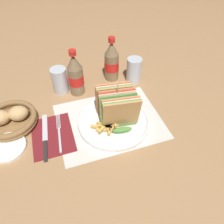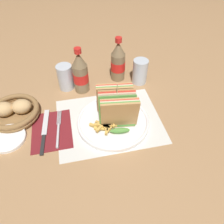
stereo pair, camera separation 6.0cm
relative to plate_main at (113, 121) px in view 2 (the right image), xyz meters
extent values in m
plane|color=#9E754C|center=(0.03, -0.02, -0.01)|extent=(4.00, 4.00, 0.00)
cube|color=silver|center=(-0.01, 0.02, -0.01)|extent=(0.39, 0.30, 0.00)
cylinder|color=white|center=(0.00, 0.00, 0.00)|extent=(0.27, 0.27, 0.01)
torus|color=white|center=(0.00, 0.00, 0.00)|extent=(0.27, 0.27, 0.01)
cube|color=tan|center=(0.01, -0.04, 0.07)|extent=(0.13, 0.05, 0.13)
cube|color=#518E3D|center=(0.01, -0.04, 0.07)|extent=(0.13, 0.05, 0.13)
cube|color=beige|center=(0.01, -0.03, 0.07)|extent=(0.13, 0.05, 0.13)
cube|color=red|center=(0.02, -0.02, 0.07)|extent=(0.13, 0.05, 0.13)
cube|color=tan|center=(0.02, -0.02, 0.07)|extent=(0.13, 0.05, 0.13)
ellipsoid|color=#518E3D|center=(0.01, -0.06, 0.02)|extent=(0.07, 0.03, 0.02)
cube|color=tan|center=(0.01, -0.03, 0.07)|extent=(0.13, 0.05, 0.13)
cube|color=#518E3D|center=(0.01, -0.02, 0.07)|extent=(0.13, 0.05, 0.13)
cube|color=beige|center=(0.01, -0.01, 0.07)|extent=(0.13, 0.05, 0.13)
cube|color=red|center=(0.01, 0.00, 0.07)|extent=(0.13, 0.05, 0.13)
cube|color=tan|center=(0.01, 0.00, 0.07)|extent=(0.13, 0.05, 0.13)
ellipsoid|color=#518E3D|center=(0.01, -0.02, 0.02)|extent=(0.07, 0.03, 0.02)
cube|color=tan|center=(0.01, 0.04, 0.07)|extent=(0.13, 0.05, 0.13)
cube|color=#518E3D|center=(0.01, 0.04, 0.07)|extent=(0.13, 0.05, 0.13)
cube|color=beige|center=(0.01, 0.05, 0.07)|extent=(0.13, 0.05, 0.13)
cube|color=red|center=(0.02, 0.06, 0.07)|extent=(0.13, 0.05, 0.13)
cube|color=tan|center=(0.02, 0.07, 0.07)|extent=(0.13, 0.05, 0.13)
ellipsoid|color=#518E3D|center=(0.01, 0.02, 0.02)|extent=(0.07, 0.03, 0.02)
cylinder|color=tan|center=(0.01, 0.00, 0.09)|extent=(0.00, 0.00, 0.17)
cube|color=gold|center=(-0.01, -0.01, 0.01)|extent=(0.06, 0.02, 0.01)
cube|color=gold|center=(-0.07, -0.03, 0.01)|extent=(0.05, 0.04, 0.01)
cube|color=gold|center=(-0.05, -0.04, 0.01)|extent=(0.06, 0.03, 0.01)
cube|color=gold|center=(-0.03, -0.03, 0.01)|extent=(0.07, 0.01, 0.01)
cube|color=gold|center=(-0.04, -0.02, 0.02)|extent=(0.02, 0.05, 0.01)
cube|color=gold|center=(-0.03, -0.04, 0.02)|extent=(0.03, 0.07, 0.01)
cube|color=gold|center=(-0.01, -0.02, 0.02)|extent=(0.02, 0.05, 0.01)
cube|color=gold|center=(-0.04, -0.03, 0.02)|extent=(0.07, 0.02, 0.01)
cube|color=gold|center=(-0.02, -0.03, 0.02)|extent=(0.04, 0.07, 0.01)
cube|color=gold|center=(-0.04, -0.01, 0.02)|extent=(0.01, 0.07, 0.01)
cube|color=gold|center=(-0.04, -0.03, 0.02)|extent=(0.05, 0.05, 0.01)
cube|color=gold|center=(-0.04, -0.03, 0.02)|extent=(0.06, 0.05, 0.01)
cube|color=maroon|center=(-0.23, 0.01, -0.01)|extent=(0.14, 0.19, 0.00)
cylinder|color=silver|center=(-0.20, -0.02, 0.00)|extent=(0.02, 0.11, 0.01)
cylinder|color=silver|center=(-0.20, 0.07, 0.00)|extent=(0.01, 0.07, 0.00)
cylinder|color=silver|center=(-0.20, 0.07, 0.00)|extent=(0.01, 0.07, 0.00)
cylinder|color=silver|center=(-0.19, 0.06, 0.00)|extent=(0.01, 0.07, 0.00)
cylinder|color=silver|center=(-0.19, 0.06, 0.00)|extent=(0.01, 0.07, 0.00)
cube|color=black|center=(-0.26, -0.05, 0.00)|extent=(0.02, 0.09, 0.00)
cube|color=silver|center=(-0.25, 0.05, 0.00)|extent=(0.03, 0.13, 0.00)
cylinder|color=#7A6647|center=(-0.09, 0.22, 0.05)|extent=(0.06, 0.06, 0.12)
cylinder|color=red|center=(-0.09, 0.22, 0.06)|extent=(0.06, 0.06, 0.04)
cone|color=#7A6647|center=(-0.09, 0.22, 0.14)|extent=(0.06, 0.06, 0.06)
cylinder|color=red|center=(-0.09, 0.22, 0.18)|extent=(0.03, 0.03, 0.02)
cylinder|color=#7A6647|center=(0.08, 0.27, 0.05)|extent=(0.06, 0.06, 0.12)
cylinder|color=red|center=(0.08, 0.27, 0.06)|extent=(0.06, 0.06, 0.04)
cone|color=#7A6647|center=(0.08, 0.27, 0.14)|extent=(0.06, 0.06, 0.06)
cylinder|color=red|center=(0.08, 0.27, 0.18)|extent=(0.03, 0.03, 0.02)
cylinder|color=silver|center=(0.17, 0.23, 0.05)|extent=(0.07, 0.07, 0.11)
cylinder|color=black|center=(0.17, 0.23, 0.02)|extent=(0.06, 0.06, 0.07)
cylinder|color=silver|center=(-0.15, 0.25, 0.05)|extent=(0.07, 0.07, 0.11)
cylinder|color=black|center=(-0.15, 0.25, 0.02)|extent=(0.06, 0.06, 0.07)
cylinder|color=olive|center=(-0.36, 0.11, 0.00)|extent=(0.18, 0.18, 0.01)
torus|color=olive|center=(-0.36, 0.11, 0.01)|extent=(0.19, 0.19, 0.02)
torus|color=olive|center=(-0.36, 0.11, 0.02)|extent=(0.19, 0.19, 0.02)
ellipsoid|color=tan|center=(-0.33, 0.12, 0.03)|extent=(0.07, 0.06, 0.05)
ellipsoid|color=tan|center=(-0.39, 0.12, 0.03)|extent=(0.07, 0.06, 0.05)
cylinder|color=white|center=(-0.38, 0.00, -0.01)|extent=(0.13, 0.13, 0.01)
torus|color=white|center=(-0.38, 0.00, 0.00)|extent=(0.13, 0.13, 0.01)
camera|label=1|loc=(-0.18, -0.52, 0.60)|focal=35.00mm
camera|label=2|loc=(-0.12, -0.53, 0.60)|focal=35.00mm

